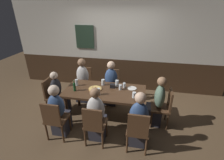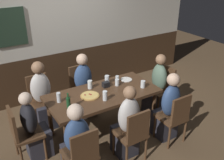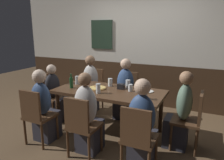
{
  "view_description": "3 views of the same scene",
  "coord_description": "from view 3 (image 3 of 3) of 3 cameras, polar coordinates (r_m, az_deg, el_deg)",
  "views": [
    {
      "loc": [
        0.77,
        -3.13,
        2.52
      ],
      "look_at": [
        0.16,
        0.04,
        0.99
      ],
      "focal_mm": 26.16,
      "sensor_mm": 36.0,
      "label": 1
    },
    {
      "loc": [
        -1.78,
        -3.15,
        2.72
      ],
      "look_at": [
        0.24,
        0.11,
        0.86
      ],
      "focal_mm": 40.78,
      "sensor_mm": 36.0,
      "label": 2
    },
    {
      "loc": [
        1.5,
        -3.06,
        1.74
      ],
      "look_at": [
        0.06,
        -0.01,
        0.93
      ],
      "focal_mm": 34.16,
      "sensor_mm": 36.0,
      "label": 3
    }
  ],
  "objects": [
    {
      "name": "pizza",
      "position": [
        3.66,
        -3.92,
        -2.12
      ],
      "size": [
        0.3,
        0.3,
        0.03
      ],
      "color": "tan",
      "rests_on": "dining_table"
    },
    {
      "name": "chair_head_west",
      "position": [
        4.34,
        -16.67,
        -3.65
      ],
      "size": [
        0.4,
        0.4,
        0.88
      ],
      "color": "#513521",
      "rests_on": "ground_plane"
    },
    {
      "name": "pint_glass_amber",
      "position": [
        3.68,
        4.29,
        -1.23
      ],
      "size": [
        0.08,
        0.08,
        0.15
      ],
      "color": "silver",
      "rests_on": "dining_table"
    },
    {
      "name": "pint_glass_pale",
      "position": [
        3.8,
        -0.48,
        -0.74
      ],
      "size": [
        0.08,
        0.08,
        0.14
      ],
      "color": "silver",
      "rests_on": "dining_table"
    },
    {
      "name": "chair_left_near",
      "position": [
        3.42,
        -19.55,
        -8.56
      ],
      "size": [
        0.4,
        0.4,
        0.88
      ],
      "color": "#513521",
      "rests_on": "ground_plane"
    },
    {
      "name": "plate_white_large",
      "position": [
        3.53,
        9.43,
        -2.99
      ],
      "size": [
        0.2,
        0.2,
        0.01
      ],
      "primitive_type": "cylinder",
      "color": "white",
      "rests_on": "dining_table"
    },
    {
      "name": "beer_glass_half",
      "position": [
        3.97,
        -9.33,
        -0.21
      ],
      "size": [
        0.07,
        0.07,
        0.16
      ],
      "color": "silver",
      "rests_on": "dining_table"
    },
    {
      "name": "beer_bottle_green",
      "position": [
        3.73,
        -10.84,
        -0.64
      ],
      "size": [
        0.06,
        0.06,
        0.25
      ],
      "color": "#194723",
      "rests_on": "dining_table"
    },
    {
      "name": "person_left_far",
      "position": [
        4.57,
        -5.98,
        -2.08
      ],
      "size": [
        0.34,
        0.37,
        1.2
      ],
      "color": "#2D2D38",
      "rests_on": "ground_plane"
    },
    {
      "name": "chair_left_far",
      "position": [
        4.7,
        -4.97,
        -1.81
      ],
      "size": [
        0.4,
        0.4,
        0.88
      ],
      "color": "#513521",
      "rests_on": "ground_plane"
    },
    {
      "name": "pint_glass_stout",
      "position": [
        3.39,
        -3.72,
        -2.37
      ],
      "size": [
        0.07,
        0.07,
        0.15
      ],
      "color": "silver",
      "rests_on": "dining_table"
    },
    {
      "name": "person_right_near",
      "position": [
        2.77,
        8.05,
        -13.23
      ],
      "size": [
        0.34,
        0.37,
        1.18
      ],
      "color": "#2D2D38",
      "rests_on": "ground_plane"
    },
    {
      "name": "ground_plane",
      "position": [
        3.83,
        -0.76,
        -13.47
      ],
      "size": [
        12.0,
        12.0,
        0.0
      ],
      "primitive_type": "plane",
      "color": "brown"
    },
    {
      "name": "person_head_east",
      "position": [
        3.32,
        17.74,
        -9.16
      ],
      "size": [
        0.37,
        0.34,
        1.17
      ],
      "color": "#2D2D38",
      "rests_on": "ground_plane"
    },
    {
      "name": "chair_mid_near",
      "position": [
        2.95,
        -8.2,
        -11.53
      ],
      "size": [
        0.4,
        0.4,
        0.88
      ],
      "color": "#513521",
      "rests_on": "ground_plane"
    },
    {
      "name": "chair_mid_far",
      "position": [
        4.37,
        4.12,
        -3.0
      ],
      "size": [
        0.4,
        0.4,
        0.88
      ],
      "color": "#513521",
      "rests_on": "ground_plane"
    },
    {
      "name": "person_head_west",
      "position": [
        4.25,
        -14.97,
        -4.49
      ],
      "size": [
        0.37,
        0.34,
        1.09
      ],
      "color": "#2D2D38",
      "rests_on": "ground_plane"
    },
    {
      "name": "person_mid_near",
      "position": [
        3.07,
        -6.52,
        -10.43
      ],
      "size": [
        0.34,
        0.37,
        1.18
      ],
      "color": "#2D2D38",
      "rests_on": "ground_plane"
    },
    {
      "name": "wall_back",
      "position": [
        4.96,
        7.6,
        8.4
      ],
      "size": [
        6.4,
        0.13,
        2.6
      ],
      "color": "#3D2819",
      "rests_on": "ground_plane"
    },
    {
      "name": "chair_head_east",
      "position": [
        3.31,
        20.54,
        -9.42
      ],
      "size": [
        0.4,
        0.4,
        0.88
      ],
      "color": "#513521",
      "rests_on": "ground_plane"
    },
    {
      "name": "tumbler_short",
      "position": [
        3.5,
        4.94,
        -2.19
      ],
      "size": [
        0.07,
        0.07,
        0.12
      ],
      "color": "silver",
      "rests_on": "dining_table"
    },
    {
      "name": "chair_right_near",
      "position": [
        2.63,
        6.96,
        -14.73
      ],
      "size": [
        0.4,
        0.4,
        0.88
      ],
      "color": "#513521",
      "rests_on": "ground_plane"
    },
    {
      "name": "beer_glass_tall",
      "position": [
        3.14,
        8.72,
        -4.15
      ],
      "size": [
        0.08,
        0.08,
        0.12
      ],
      "color": "silver",
      "rests_on": "dining_table"
    },
    {
      "name": "highball_clear",
      "position": [
        3.58,
        6.67,
        -1.91
      ],
      "size": [
        0.06,
        0.06,
        0.12
      ],
      "color": "silver",
      "rests_on": "dining_table"
    },
    {
      "name": "person_left_near",
      "position": [
        3.53,
        -17.69,
        -7.81
      ],
      "size": [
        0.34,
        0.37,
        1.15
      ],
      "color": "#2D2D38",
      "rests_on": "ground_plane"
    },
    {
      "name": "person_mid_far",
      "position": [
        4.22,
        3.33,
        -3.48
      ],
      "size": [
        0.34,
        0.37,
        1.18
      ],
      "color": "#2D2D38",
      "rests_on": "ground_plane"
    },
    {
      "name": "condiment_caddy",
      "position": [
        3.62,
        2.42,
        -1.74
      ],
      "size": [
        0.11,
        0.09,
        0.09
      ],
      "primitive_type": "cube",
      "color": "black",
      "rests_on": "dining_table"
    },
    {
      "name": "dining_table",
      "position": [
        3.58,
        -0.79,
        -4.0
      ],
      "size": [
        1.81,
        0.87,
        0.74
      ],
      "color": "#472D1C",
      "rests_on": "ground_plane"
    }
  ]
}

